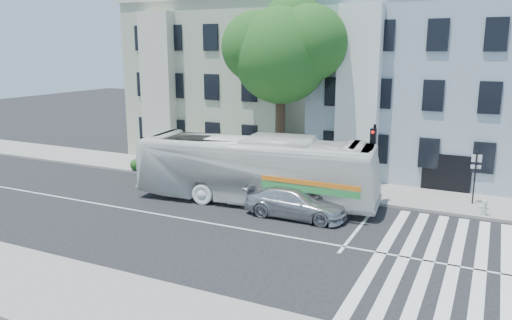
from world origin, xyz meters
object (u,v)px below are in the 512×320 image
Objects in this scene: sedan at (296,202)px; bus at (256,169)px; traffic_signal at (373,154)px; fire_hydrant at (484,207)px.

bus is at bearing 64.70° from sedan.
traffic_signal reaches higher than sedan.
sedan is 4.81m from traffic_signal.
sedan is 8.93m from fire_hydrant.
bus reaches higher than fire_hydrant.
traffic_signal is 5.35× the size of fire_hydrant.
sedan is (2.78, -1.31, -1.05)m from bus.
bus is at bearing -156.61° from traffic_signal.
traffic_signal is at bearing -76.79° from bus.
fire_hydrant is (5.31, 0.36, -2.16)m from traffic_signal.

